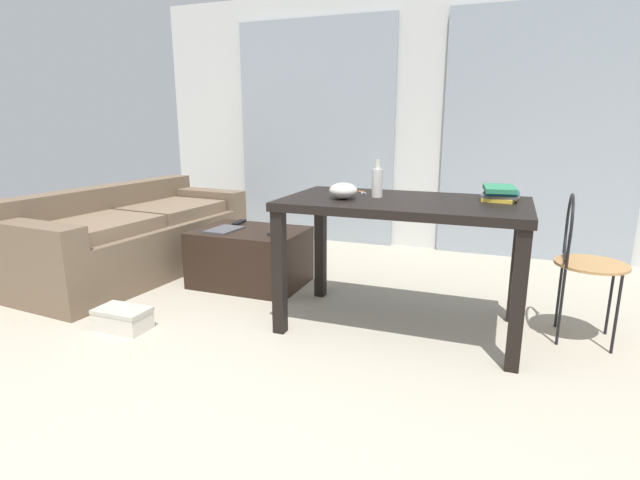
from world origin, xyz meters
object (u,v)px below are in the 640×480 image
(bowl, at_px, (343,191))
(bottle_near, at_px, (377,182))
(couch, at_px, (133,238))
(magazine, at_px, (224,229))
(wire_chair, at_px, (580,250))
(tv_remote_primary, at_px, (239,223))
(coffee_table, at_px, (250,257))
(craft_table, at_px, (403,218))
(book_stack, at_px, (500,193))
(shoebox, at_px, (123,319))
(tv_remote_secondary, at_px, (274,232))
(scissors, at_px, (362,192))

(bowl, bearing_deg, bottle_near, 39.50)
(couch, distance_m, bowl, 2.10)
(magazine, bearing_deg, wire_chair, 0.49)
(bowl, bearing_deg, tv_remote_primary, 149.02)
(bowl, bearing_deg, wire_chair, 12.57)
(coffee_table, distance_m, craft_table, 1.40)
(wire_chair, height_order, bowl, bowl)
(book_stack, height_order, shoebox, book_stack)
(couch, height_order, magazine, couch)
(craft_table, bearing_deg, tv_remote_primary, 158.66)
(couch, xyz_separation_m, tv_remote_secondary, (1.31, 0.00, 0.15))
(bottle_near, xyz_separation_m, bowl, (-0.17, -0.14, -0.04))
(craft_table, relative_size, wire_chair, 1.66)
(bottle_near, height_order, book_stack, bottle_near)
(bottle_near, height_order, tv_remote_secondary, bottle_near)
(wire_chair, relative_size, scissors, 8.09)
(craft_table, distance_m, scissors, 0.39)
(wire_chair, xyz_separation_m, shoebox, (-2.54, -0.85, -0.46))
(coffee_table, height_order, bottle_near, bottle_near)
(couch, relative_size, coffee_table, 2.50)
(couch, height_order, coffee_table, couch)
(wire_chair, bearing_deg, craft_table, -168.55)
(tv_remote_secondary, bearing_deg, couch, 175.01)
(bottle_near, distance_m, book_stack, 0.72)
(coffee_table, xyz_separation_m, bottle_near, (1.08, -0.35, 0.67))
(craft_table, bearing_deg, shoebox, -157.48)
(wire_chair, height_order, magazine, wire_chair)
(shoebox, bearing_deg, couch, 127.90)
(couch, xyz_separation_m, bottle_near, (2.15, -0.29, 0.59))
(craft_table, relative_size, scissors, 13.39)
(craft_table, relative_size, book_stack, 4.58)
(coffee_table, relative_size, wire_chair, 0.97)
(coffee_table, distance_m, wire_chair, 2.26)
(tv_remote_secondary, bearing_deg, magazine, 177.82)
(shoebox, bearing_deg, scissors, 34.26)
(bottle_near, relative_size, magazine, 0.80)
(couch, bearing_deg, craft_table, -8.00)
(book_stack, relative_size, tv_remote_secondary, 2.15)
(couch, distance_m, book_stack, 2.91)
(craft_table, distance_m, tv_remote_primary, 1.57)
(couch, relative_size, book_stack, 6.67)
(scissors, relative_size, tv_remote_primary, 0.59)
(scissors, bearing_deg, magazine, 174.55)
(scissors, xyz_separation_m, magazine, (-1.11, 0.11, -0.36))
(tv_remote_secondary, height_order, magazine, tv_remote_secondary)
(couch, distance_m, scissors, 2.08)
(scissors, bearing_deg, tv_remote_primary, 162.25)
(couch, relative_size, bowl, 12.20)
(tv_remote_primary, height_order, magazine, tv_remote_primary)
(bowl, distance_m, book_stack, 0.92)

